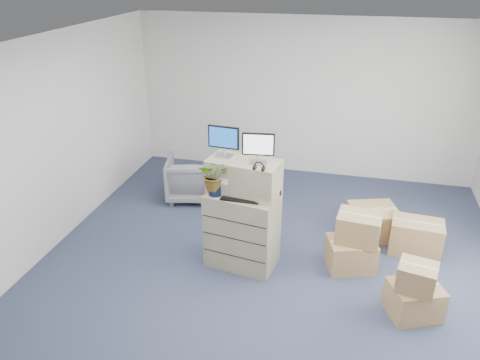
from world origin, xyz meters
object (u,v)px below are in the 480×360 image
(monitor_left, at_px, (224,140))
(water_bottle, at_px, (253,186))
(filing_cabinet_lower, at_px, (242,230))
(keyboard, at_px, (241,198))
(monitor_right, at_px, (258,147))
(potted_plant, at_px, (215,179))
(office_chair, at_px, (191,176))

(monitor_left, height_order, water_bottle, monitor_left)
(filing_cabinet_lower, distance_m, water_bottle, 0.65)
(monitor_left, height_order, keyboard, monitor_left)
(monitor_left, relative_size, monitor_right, 1.03)
(water_bottle, bearing_deg, filing_cabinet_lower, 179.70)
(water_bottle, bearing_deg, potted_plant, -166.39)
(monitor_left, bearing_deg, office_chair, 128.36)
(monitor_left, relative_size, office_chair, 0.50)
(office_chair, bearing_deg, potted_plant, 105.89)
(monitor_right, relative_size, office_chair, 0.49)
(monitor_right, relative_size, keyboard, 0.81)
(filing_cabinet_lower, relative_size, keyboard, 2.16)
(keyboard, xyz_separation_m, office_chair, (-1.27, 1.74, -0.63))
(potted_plant, bearing_deg, office_chair, 118.69)
(monitor_right, relative_size, potted_plant, 0.89)
(potted_plant, distance_m, office_chair, 2.14)
(water_bottle, bearing_deg, keyboard, -134.62)
(filing_cabinet_lower, bearing_deg, monitor_left, 164.80)
(monitor_left, relative_size, potted_plant, 0.91)
(keyboard, height_order, water_bottle, water_bottle)
(filing_cabinet_lower, relative_size, office_chair, 1.29)
(filing_cabinet_lower, bearing_deg, water_bottle, 8.93)
(water_bottle, bearing_deg, monitor_right, 5.21)
(monitor_left, bearing_deg, keyboard, -36.69)
(water_bottle, xyz_separation_m, potted_plant, (-0.44, -0.11, 0.09))
(monitor_left, xyz_separation_m, office_chair, (-1.00, 1.50, -1.27))
(office_chair, bearing_deg, water_bottle, 117.76)
(potted_plant, bearing_deg, keyboard, -2.32)
(filing_cabinet_lower, xyz_separation_m, monitor_right, (0.19, 0.00, 1.15))
(water_bottle, bearing_deg, monitor_left, 162.96)
(keyboard, bearing_deg, office_chair, 126.15)
(filing_cabinet_lower, height_order, office_chair, filing_cabinet_lower)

